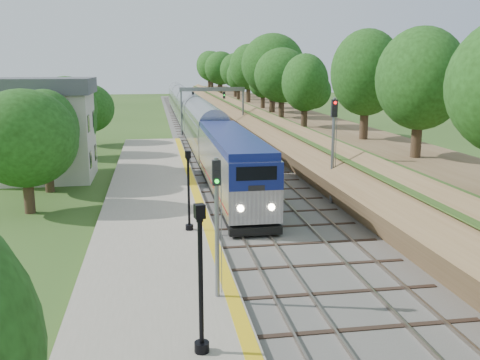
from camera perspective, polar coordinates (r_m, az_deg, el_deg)
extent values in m
cube|color=#4C4944|center=(74.77, -3.73, 5.29)|extent=(9.50, 170.00, 0.12)
cube|color=gray|center=(74.55, -5.82, 5.34)|extent=(0.08, 170.00, 0.16)
cube|color=gray|center=(74.65, -4.71, 5.37)|extent=(0.08, 170.00, 0.16)
cube|color=gray|center=(74.89, -2.75, 5.42)|extent=(0.08, 170.00, 0.16)
cube|color=gray|center=(75.06, -1.65, 5.44)|extent=(0.08, 170.00, 0.16)
cube|color=gray|center=(31.16, -9.08, -4.36)|extent=(6.40, 68.00, 0.38)
cube|color=gold|center=(31.23, -3.84, -3.82)|extent=(0.55, 68.00, 0.01)
cube|color=brown|center=(76.11, 3.44, 6.50)|extent=(9.00, 170.00, 3.00)
cube|color=brown|center=(75.37, 0.53, 6.32)|extent=(4.47, 170.00, 4.54)
cylinder|color=#332316|center=(28.64, 22.73, 1.85)|extent=(0.60, 0.60, 2.62)
sphere|color=#1A3A10|center=(28.28, 23.33, 8.97)|extent=(5.70, 5.70, 5.70)
cylinder|color=#332316|center=(75.57, 2.35, 8.61)|extent=(0.60, 0.60, 2.62)
sphere|color=#1A3A10|center=(75.43, 2.37, 11.32)|extent=(5.70, 5.70, 5.70)
cylinder|color=#332316|center=(124.90, -2.30, 10.01)|extent=(0.60, 0.60, 2.62)
sphere|color=#1A3A10|center=(124.82, -2.32, 11.65)|extent=(5.70, 5.70, 5.70)
cube|color=beige|center=(45.14, -20.59, 4.30)|extent=(8.00, 6.00, 6.80)
cube|color=#4B4F52|center=(44.83, -20.97, 9.36)|extent=(8.60, 6.60, 1.20)
cube|color=black|center=(42.99, -15.64, 2.10)|extent=(0.05, 1.10, 1.30)
cube|color=black|center=(46.52, -15.17, 2.87)|extent=(0.05, 1.10, 1.30)
cube|color=black|center=(42.61, -15.86, 5.81)|extent=(0.05, 1.10, 1.30)
cube|color=black|center=(46.17, -15.36, 6.30)|extent=(0.05, 1.10, 1.30)
cylinder|color=slate|center=(69.24, -6.26, 7.22)|extent=(0.24, 0.24, 6.20)
cylinder|color=slate|center=(70.11, 0.33, 7.36)|extent=(0.24, 0.24, 6.20)
cube|color=slate|center=(69.38, -2.97, 9.65)|extent=(8.40, 0.25, 0.50)
cube|color=black|center=(69.04, -5.04, 8.98)|extent=(0.30, 0.20, 0.90)
cube|color=black|center=(69.45, -1.70, 9.04)|extent=(0.30, 0.20, 0.90)
cylinder|color=#332316|center=(41.23, -18.69, 0.68)|extent=(0.60, 0.60, 2.45)
sphere|color=#1A3A10|center=(40.74, -19.01, 5.27)|extent=(5.32, 5.32, 5.32)
cylinder|color=#332316|center=(56.86, -16.15, 3.85)|extent=(0.60, 0.60, 2.45)
sphere|color=#1A3A10|center=(56.50, -16.35, 7.19)|extent=(5.32, 5.32, 5.32)
cube|color=black|center=(36.15, -0.87, -1.28)|extent=(2.65, 16.58, 0.58)
cube|color=#B7BAC1|center=(35.75, -0.88, 1.71)|extent=(2.88, 17.27, 3.26)
cube|color=navy|center=(35.46, -0.89, 4.64)|extent=(2.76, 16.58, 0.42)
cube|color=navy|center=(27.19, 1.76, 0.33)|extent=(2.85, 0.10, 1.44)
cube|color=black|center=(27.12, 1.78, 0.71)|extent=(2.11, 0.06, 0.72)
cube|color=maroon|center=(35.97, -0.88, -0.02)|extent=(2.90, 16.92, 0.10)
cube|color=#B7BAC1|center=(54.29, -3.78, 4.92)|extent=(2.88, 19.19, 3.74)
cube|color=#B7BAC1|center=(73.89, -5.27, 6.81)|extent=(2.88, 19.19, 3.74)
cube|color=#B7BAC1|center=(93.58, -6.13, 7.91)|extent=(2.88, 19.19, 3.74)
cube|color=#B7BAC1|center=(113.30, -6.70, 8.63)|extent=(2.88, 19.19, 3.74)
cylinder|color=black|center=(17.14, -4.10, -17.34)|extent=(0.46, 0.46, 0.31)
cylinder|color=black|center=(16.23, -4.21, -11.04)|extent=(0.15, 0.15, 4.09)
cube|color=black|center=(15.49, -4.34, -3.34)|extent=(0.34, 0.34, 0.42)
cube|color=silver|center=(15.49, -4.34, -3.34)|extent=(0.25, 0.25, 0.31)
cylinder|color=black|center=(28.67, -5.42, -5.03)|extent=(0.42, 0.42, 0.29)
cylinder|color=black|center=(28.18, -5.50, -1.40)|extent=(0.13, 0.13, 3.73)
cube|color=black|center=(27.77, -5.58, 2.72)|extent=(0.30, 0.30, 0.38)
cube|color=silver|center=(27.77, -5.58, 2.72)|extent=(0.21, 0.21, 0.29)
cylinder|color=slate|center=(19.83, -2.48, -5.22)|extent=(0.17, 0.17, 5.34)
cube|color=black|center=(19.30, -2.53, 0.79)|extent=(0.31, 0.20, 0.92)
cylinder|color=#0CE526|center=(19.18, -2.49, 0.72)|extent=(0.15, 0.06, 0.15)
cylinder|color=slate|center=(34.76, 9.87, 3.00)|extent=(0.20, 0.20, 6.85)
cube|color=black|center=(34.44, 10.03, 7.55)|extent=(0.38, 0.24, 1.11)
cylinder|color=#FF0C0C|center=(34.30, 10.11, 7.53)|extent=(0.18, 0.07, 0.18)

